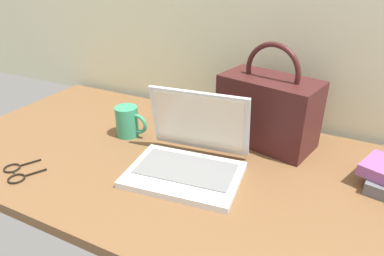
# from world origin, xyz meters

# --- Properties ---
(desk) EXTENTS (1.60, 0.76, 0.03)m
(desk) POSITION_xyz_m (0.00, 0.00, 0.01)
(desk) COLOR brown
(desk) RESTS_ON ground
(laptop) EXTENTS (0.33, 0.30, 0.22)m
(laptop) POSITION_xyz_m (0.02, -0.03, 0.08)
(laptop) COLOR silver
(laptop) RESTS_ON desk
(coffee_mug) EXTENTS (0.12, 0.08, 0.10)m
(coffee_mug) POSITION_xyz_m (-0.27, 0.07, 0.08)
(coffee_mug) COLOR #338C66
(coffee_mug) RESTS_ON desk
(remote_control_near) EXTENTS (0.12, 0.16, 0.02)m
(remote_control_near) POSITION_xyz_m (-0.14, 0.25, 0.04)
(remote_control_near) COLOR black
(remote_control_near) RESTS_ON desk
(eyeglasses) EXTENTS (0.13, 0.13, 0.01)m
(eyeglasses) POSITION_xyz_m (-0.41, -0.27, 0.03)
(eyeglasses) COLOR black
(eyeglasses) RESTS_ON desk
(handbag) EXTENTS (0.33, 0.22, 0.33)m
(handbag) POSITION_xyz_m (0.17, 0.23, 0.15)
(handbag) COLOR #3F1919
(handbag) RESTS_ON desk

